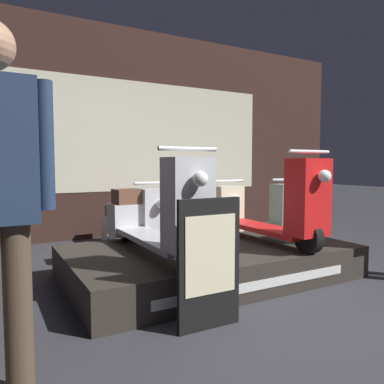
{
  "coord_description": "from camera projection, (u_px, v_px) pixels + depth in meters",
  "views": [
    {
      "loc": [
        -2.18,
        -1.85,
        1.11
      ],
      "look_at": [
        -0.11,
        1.89,
        0.8
      ],
      "focal_mm": 35.0,
      "sensor_mm": 36.0,
      "label": 1
    }
  ],
  "objects": [
    {
      "name": "ground_plane",
      "position": [
        329.0,
        316.0,
        2.75
      ],
      "size": [
        30.0,
        30.0,
        0.0
      ],
      "primitive_type": "plane",
      "color": "#2D2D33"
    },
    {
      "name": "scooter_display_left",
      "position": [
        155.0,
        216.0,
        3.3
      ],
      "size": [
        0.47,
        1.78,
        0.93
      ],
      "color": "black",
      "rests_on": "display_platform"
    },
    {
      "name": "scooter_backrow_2",
      "position": [
        256.0,
        217.0,
        5.49
      ],
      "size": [
        0.47,
        1.78,
        0.93
      ],
      "color": "black",
      "rests_on": "ground_plane"
    },
    {
      "name": "scooter_display_right",
      "position": [
        263.0,
        208.0,
        3.89
      ],
      "size": [
        0.47,
        1.78,
        0.93
      ],
      "color": "black",
      "rests_on": "display_platform"
    },
    {
      "name": "display_platform",
      "position": [
        209.0,
        261.0,
        3.7
      ],
      "size": [
        2.72,
        1.57,
        0.31
      ],
      "color": "#2D2823",
      "rests_on": "ground_plane"
    },
    {
      "name": "scooter_backrow_0",
      "position": [
        135.0,
        227.0,
        4.59
      ],
      "size": [
        0.47,
        1.78,
        0.93
      ],
      "color": "black",
      "rests_on": "ground_plane"
    },
    {
      "name": "price_sign_board",
      "position": [
        209.0,
        263.0,
        2.51
      ],
      "size": [
        0.47,
        0.04,
        0.89
      ],
      "color": "black",
      "rests_on": "ground_plane"
    },
    {
      "name": "shop_wall_back",
      "position": [
        140.0,
        134.0,
        5.93
      ],
      "size": [
        7.95,
        0.09,
        3.2
      ],
      "color": "#331E19",
      "rests_on": "ground_plane"
    },
    {
      "name": "scooter_backrow_1",
      "position": [
        201.0,
        221.0,
        5.04
      ],
      "size": [
        0.47,
        1.78,
        0.93
      ],
      "color": "black",
      "rests_on": "ground_plane"
    }
  ]
}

